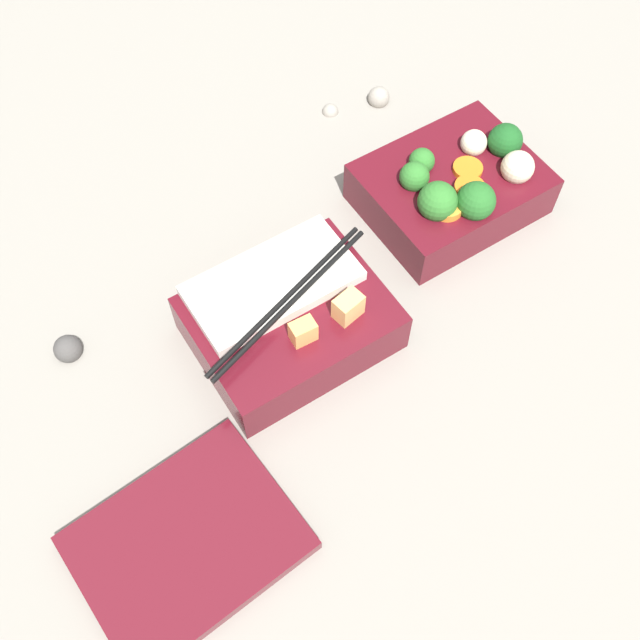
% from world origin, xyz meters
% --- Properties ---
extents(ground_plane, '(3.00, 3.00, 0.00)m').
position_xyz_m(ground_plane, '(0.00, 0.00, 0.00)').
color(ground_plane, gray).
extents(bento_tray_vegetable, '(0.18, 0.14, 0.08)m').
position_xyz_m(bento_tray_vegetable, '(-0.11, -0.02, 0.03)').
color(bento_tray_vegetable, '#510F19').
rests_on(bento_tray_vegetable, ground_plane).
extents(bento_tray_rice, '(0.20, 0.14, 0.08)m').
position_xyz_m(bento_tray_rice, '(0.12, 0.02, 0.03)').
color(bento_tray_rice, '#510F19').
rests_on(bento_tray_rice, ground_plane).
extents(bento_lid, '(0.19, 0.15, 0.02)m').
position_xyz_m(bento_lid, '(0.30, 0.15, 0.01)').
color(bento_lid, '#510F19').
rests_on(bento_lid, ground_plane).
extents(pebble_0, '(0.03, 0.03, 0.03)m').
position_xyz_m(pebble_0, '(-0.14, -0.20, 0.01)').
color(pebble_0, gray).
rests_on(pebble_0, ground_plane).
extents(pebble_2, '(0.03, 0.03, 0.03)m').
position_xyz_m(pebble_2, '(0.31, -0.08, 0.01)').
color(pebble_2, '#474442').
rests_on(pebble_2, ground_plane).
extents(pebble_3, '(0.02, 0.02, 0.02)m').
position_xyz_m(pebble_3, '(-0.08, -0.22, 0.00)').
color(pebble_3, gray).
rests_on(pebble_3, ground_plane).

